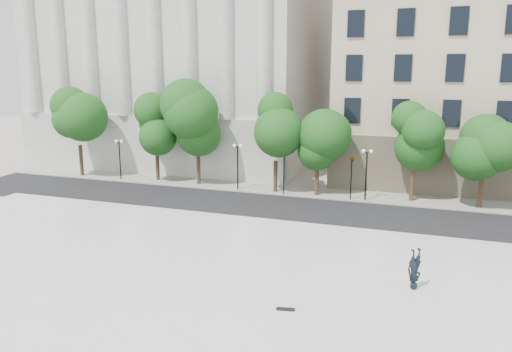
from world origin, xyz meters
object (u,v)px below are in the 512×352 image
Objects in this scene: traffic_light_west at (284,152)px; person_lying at (414,283)px; skateboard at (286,309)px; traffic_light_east at (352,156)px.

traffic_light_west reaches higher than person_lying.
person_lying reaches higher than skateboard.
traffic_light_west is at bearing 95.33° from skateboard.
person_lying is 6.56m from skateboard.
traffic_light_east reaches higher than skateboard.
traffic_light_east is at bearing -0.00° from traffic_light_west.
traffic_light_east is (5.70, -0.00, -0.03)m from traffic_light_west.
traffic_light_east is 5.25× the size of skateboard.
person_lying is (11.22, -16.73, -3.04)m from traffic_light_west.
person_lying is at bearing -56.15° from traffic_light_west.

